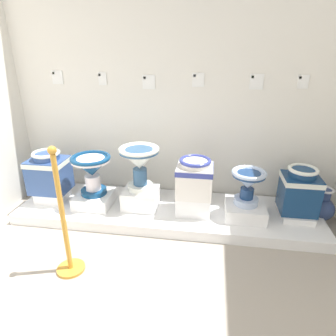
% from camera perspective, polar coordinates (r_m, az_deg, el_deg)
% --- Properties ---
extents(wall_back, '(3.78, 0.06, 2.87)m').
position_cam_1_polar(wall_back, '(3.20, 1.22, 17.78)').
color(wall_back, white).
rests_on(wall_back, ground_plane).
extents(display_platform, '(3.17, 0.83, 0.11)m').
position_cam_1_polar(display_platform, '(3.19, -0.09, -8.49)').
color(display_platform, white).
rests_on(display_platform, ground_plane).
extents(plinth_block_tall_cobalt, '(0.29, 0.30, 0.12)m').
position_cam_1_polar(plinth_block_tall_cobalt, '(3.53, -21.61, -4.91)').
color(plinth_block_tall_cobalt, white).
rests_on(plinth_block_tall_cobalt, display_platform).
extents(antique_toilet_tall_cobalt, '(0.40, 0.34, 0.46)m').
position_cam_1_polar(antique_toilet_tall_cobalt, '(3.41, -22.30, -0.58)').
color(antique_toilet_tall_cobalt, '#32508B').
rests_on(antique_toilet_tall_cobalt, plinth_block_tall_cobalt).
extents(plinth_block_rightmost, '(0.38, 0.39, 0.13)m').
position_cam_1_polar(plinth_block_rightmost, '(3.29, -14.14, -5.83)').
color(plinth_block_rightmost, white).
rests_on(plinth_block_rightmost, display_platform).
extents(antique_toilet_rightmost, '(0.41, 0.41, 0.43)m').
position_cam_1_polar(antique_toilet_rightmost, '(3.14, -14.76, 0.01)').
color(antique_toilet_rightmost, navy).
rests_on(antique_toilet_rightmost, plinth_block_rightmost).
extents(plinth_block_slender_white, '(0.36, 0.34, 0.20)m').
position_cam_1_polar(plinth_block_slender_white, '(3.15, -5.32, -5.80)').
color(plinth_block_slender_white, white).
rests_on(plinth_block_slender_white, display_platform).
extents(antique_toilet_slender_white, '(0.41, 0.41, 0.47)m').
position_cam_1_polar(antique_toilet_slender_white, '(2.97, -5.62, 1.49)').
color(antique_toilet_slender_white, white).
rests_on(antique_toilet_slender_white, plinth_block_slender_white).
extents(plinth_block_central_ornate, '(0.34, 0.31, 0.20)m').
position_cam_1_polar(plinth_block_central_ornate, '(3.05, 5.03, -6.86)').
color(plinth_block_central_ornate, white).
rests_on(plinth_block_central_ornate, display_platform).
extents(antique_toilet_central_ornate, '(0.36, 0.33, 0.39)m').
position_cam_1_polar(antique_toilet_central_ornate, '(2.91, 5.23, -1.64)').
color(antique_toilet_central_ornate, white).
rests_on(antique_toilet_central_ornate, plinth_block_central_ornate).
extents(plinth_block_broad_patterned, '(0.39, 0.40, 0.14)m').
position_cam_1_polar(plinth_block_broad_patterned, '(3.08, 14.82, -7.88)').
color(plinth_block_broad_patterned, white).
rests_on(plinth_block_broad_patterned, display_platform).
extents(antique_toilet_broad_patterned, '(0.34, 0.34, 0.36)m').
position_cam_1_polar(antique_toilet_broad_patterned, '(2.94, 15.41, -2.67)').
color(antique_toilet_broad_patterned, silver).
rests_on(antique_toilet_broad_patterned, plinth_block_broad_patterned).
extents(plinth_block_squat_floral, '(0.30, 0.38, 0.06)m').
position_cam_1_polar(plinth_block_squat_floral, '(3.27, 23.62, -8.05)').
color(plinth_block_squat_floral, white).
rests_on(plinth_block_squat_floral, display_platform).
extents(antique_toilet_squat_floral, '(0.35, 0.32, 0.47)m').
position_cam_1_polar(antique_toilet_squat_floral, '(3.15, 24.37, -3.81)').
color(antique_toilet_squat_floral, navy).
rests_on(antique_toilet_squat_floral, plinth_block_squat_floral).
extents(info_placard_first, '(0.12, 0.01, 0.14)m').
position_cam_1_polar(info_placard_first, '(3.58, -20.85, 16.29)').
color(info_placard_first, white).
extents(info_placard_second, '(0.09, 0.01, 0.13)m').
position_cam_1_polar(info_placard_second, '(3.36, -12.73, 16.71)').
color(info_placard_second, white).
extents(info_placard_third, '(0.14, 0.01, 0.15)m').
position_cam_1_polar(info_placard_third, '(3.22, -3.81, 16.47)').
color(info_placard_third, white).
extents(info_placard_fourth, '(0.12, 0.01, 0.14)m').
position_cam_1_polar(info_placard_fourth, '(3.15, 5.93, 16.82)').
color(info_placard_fourth, white).
extents(info_placard_fifth, '(0.13, 0.01, 0.15)m').
position_cam_1_polar(info_placard_fifth, '(3.17, 16.96, 15.90)').
color(info_placard_fifth, white).
extents(info_placard_sixth, '(0.10, 0.01, 0.13)m').
position_cam_1_polar(info_placard_sixth, '(3.26, 24.95, 15.09)').
color(info_placard_sixth, white).
extents(decorative_vase_companion, '(0.26, 0.26, 0.37)m').
position_cam_1_polar(decorative_vase_companion, '(3.88, -23.46, -3.13)').
color(decorative_vase_companion, white).
rests_on(decorative_vase_companion, ground_plane).
extents(decorative_vase_corner, '(0.26, 0.26, 0.39)m').
position_cam_1_polar(decorative_vase_corner, '(3.43, 27.85, -6.82)').
color(decorative_vase_corner, white).
rests_on(decorative_vase_corner, ground_plane).
extents(stanchion_post_near_left, '(0.23, 0.23, 1.08)m').
position_cam_1_polar(stanchion_post_near_left, '(2.46, -19.46, -11.90)').
color(stanchion_post_near_left, gold).
rests_on(stanchion_post_near_left, ground_plane).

